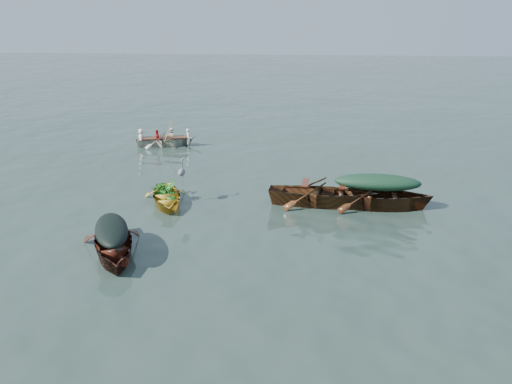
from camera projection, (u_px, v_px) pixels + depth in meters
ground at (233, 222)px, 14.99m from camera, size 140.00×140.00×0.00m
yellow_dinghy at (167, 204)px, 16.42m from camera, size 2.33×3.42×0.85m
dark_covered_boat at (114, 254)px, 12.94m from camera, size 2.99×4.26×1.02m
green_tarp_boat at (375, 208)px, 16.08m from camera, size 4.99×1.73×1.19m
open_wooden_boat at (323, 205)px, 16.31m from camera, size 5.01×1.80×1.19m
rowed_boat at (165, 146)px, 23.72m from camera, size 3.94×2.11×0.87m
dark_tarp_cover at (111, 229)px, 12.70m from camera, size 1.64×2.34×0.40m
green_tarp_cover at (378, 183)px, 15.80m from camera, size 2.75×0.95×0.52m
thwart_benches at (324, 187)px, 16.10m from camera, size 2.51×1.05×0.04m
heron at (182, 177)px, 16.29m from camera, size 0.40×0.47×0.92m
dinghy_weeds at (165, 178)px, 16.69m from camera, size 0.96×1.08×0.60m
rowers at (164, 129)px, 23.45m from camera, size 2.82×1.69×0.76m
oars at (165, 137)px, 23.56m from camera, size 1.28×2.67×0.06m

